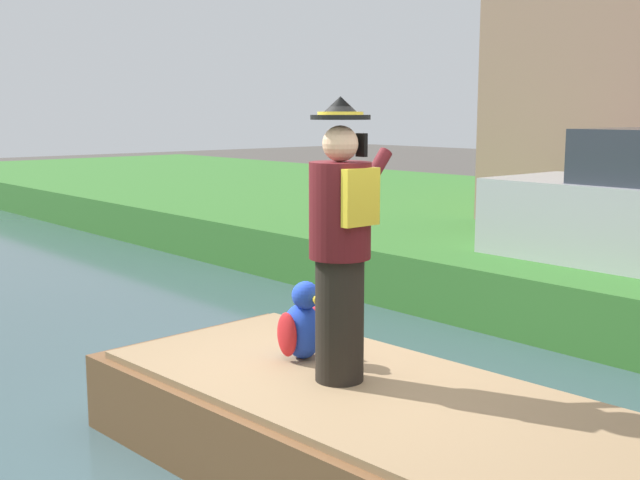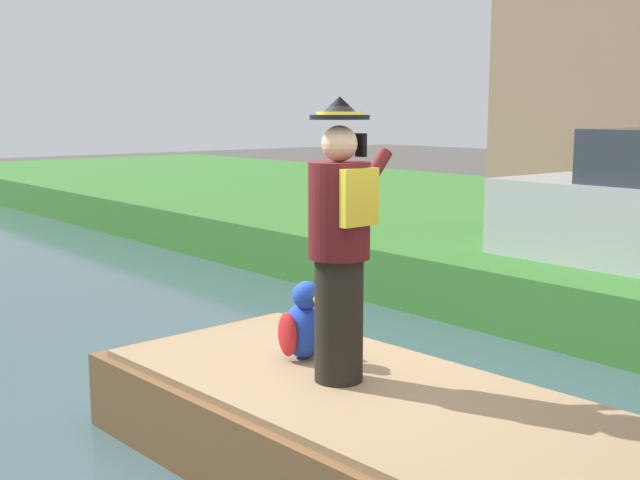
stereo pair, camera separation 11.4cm
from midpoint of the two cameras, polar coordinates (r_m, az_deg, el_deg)
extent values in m
plane|color=#4C4742|center=(5.82, -0.56, -15.87)|extent=(80.00, 80.00, 0.00)
cube|color=#3D565B|center=(5.80, -0.56, -15.43)|extent=(6.65, 48.00, 0.10)
cube|color=brown|center=(5.32, 3.23, -13.94)|extent=(2.02, 4.29, 0.56)
cube|color=#997A56|center=(5.20, 3.26, -10.85)|extent=(1.86, 3.95, 0.05)
cylinder|color=black|center=(5.24, 0.78, -5.71)|extent=(0.32, 0.32, 0.82)
cylinder|color=#561419|center=(5.10, 0.80, 2.13)|extent=(0.40, 0.40, 0.62)
cube|color=gold|center=(4.95, 2.27, 3.07)|extent=(0.28, 0.06, 0.36)
sphere|color=#DBA884|center=(5.07, 0.81, 6.90)|extent=(0.23, 0.23, 0.23)
cylinder|color=black|center=(5.06, 0.81, 8.77)|extent=(0.38, 0.38, 0.03)
cone|color=black|center=(5.06, 0.81, 9.56)|extent=(0.26, 0.26, 0.12)
cylinder|color=gold|center=(5.06, 0.81, 9.05)|extent=(0.29, 0.29, 0.02)
cylinder|color=#561419|center=(5.20, 2.91, 4.25)|extent=(0.38, 0.09, 0.43)
cube|color=black|center=(5.11, 2.35, 6.80)|extent=(0.03, 0.08, 0.15)
ellipsoid|color=blue|center=(5.75, -1.85, -6.52)|extent=(0.26, 0.32, 0.40)
sphere|color=blue|center=(5.66, -1.61, -3.97)|extent=(0.20, 0.20, 0.20)
cone|color=yellow|center=(5.59, -0.96, -4.25)|extent=(0.09, 0.09, 0.09)
ellipsoid|color=red|center=(5.67, -2.96, -6.77)|extent=(0.08, 0.20, 0.32)
ellipsoid|color=red|center=(5.84, -0.79, -6.28)|extent=(0.08, 0.20, 0.32)
camera|label=1|loc=(0.06, -90.61, -0.10)|focal=44.78mm
camera|label=2|loc=(0.06, 89.39, 0.10)|focal=44.78mm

